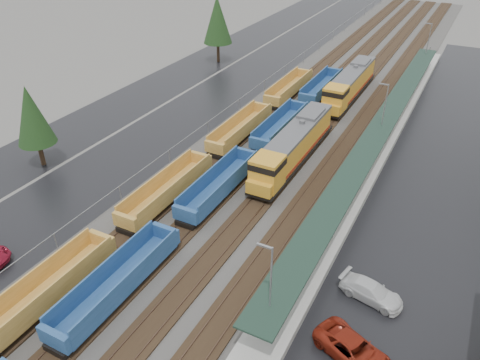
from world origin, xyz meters
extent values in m
cube|color=#302D2B|center=(0.00, 60.00, 0.04)|extent=(20.00, 160.00, 0.08)
cube|color=black|center=(-6.00, 60.00, 0.15)|extent=(2.60, 160.00, 0.15)
cube|color=#473326|center=(-6.72, 60.00, 0.27)|extent=(0.08, 160.00, 0.07)
cube|color=#473326|center=(-5.28, 60.00, 0.27)|extent=(0.08, 160.00, 0.07)
cube|color=black|center=(-2.00, 60.00, 0.15)|extent=(2.60, 160.00, 0.15)
cube|color=#473326|center=(-2.72, 60.00, 0.27)|extent=(0.08, 160.00, 0.07)
cube|color=#473326|center=(-1.28, 60.00, 0.27)|extent=(0.08, 160.00, 0.07)
cube|color=black|center=(2.00, 60.00, 0.15)|extent=(2.60, 160.00, 0.15)
cube|color=#473326|center=(1.28, 60.00, 0.27)|extent=(0.08, 160.00, 0.07)
cube|color=#473326|center=(2.72, 60.00, 0.27)|extent=(0.08, 160.00, 0.07)
cube|color=black|center=(6.00, 60.00, 0.15)|extent=(2.60, 160.00, 0.15)
cube|color=#473326|center=(5.28, 60.00, 0.27)|extent=(0.08, 160.00, 0.07)
cube|color=#473326|center=(6.72, 60.00, 0.27)|extent=(0.08, 160.00, 0.07)
cube|color=black|center=(-15.00, 60.00, 0.01)|extent=(10.00, 160.00, 0.02)
cube|color=black|center=(-25.00, 60.00, 0.01)|extent=(9.00, 160.00, 0.02)
cube|color=black|center=(19.00, 50.00, 0.01)|extent=(16.00, 100.00, 0.02)
cube|color=#9E9B93|center=(9.50, 50.00, 0.35)|extent=(3.00, 80.00, 0.70)
cylinder|color=gray|center=(9.50, 25.00, 1.90)|extent=(0.16, 0.16, 2.40)
cylinder|color=gray|center=(9.50, 40.00, 1.90)|extent=(0.16, 0.16, 2.40)
cylinder|color=gray|center=(9.50, 55.00, 1.90)|extent=(0.16, 0.16, 2.40)
cylinder|color=gray|center=(9.50, 70.00, 1.90)|extent=(0.16, 0.16, 2.40)
cylinder|color=gray|center=(9.50, 85.00, 1.90)|extent=(0.16, 0.16, 2.40)
cube|color=#192D23|center=(9.50, 50.00, 3.20)|extent=(2.60, 65.00, 0.15)
cylinder|color=gray|center=(9.50, 20.00, 4.00)|extent=(0.12, 0.12, 8.00)
cube|color=gray|center=(9.00, 20.00, 7.90)|extent=(1.00, 0.15, 0.12)
cylinder|color=gray|center=(9.50, 50.00, 4.00)|extent=(0.12, 0.12, 8.00)
cube|color=gray|center=(9.00, 50.00, 7.90)|extent=(1.00, 0.15, 0.12)
cylinder|color=gray|center=(9.50, 80.00, 4.00)|extent=(0.12, 0.12, 8.00)
cube|color=gray|center=(9.00, 80.00, 7.90)|extent=(1.00, 0.15, 0.12)
cylinder|color=gray|center=(-9.50, 20.00, 1.00)|extent=(0.08, 0.08, 2.00)
cylinder|color=gray|center=(-9.50, 28.00, 1.00)|extent=(0.08, 0.08, 2.00)
cylinder|color=gray|center=(-9.50, 36.00, 1.00)|extent=(0.08, 0.08, 2.00)
cylinder|color=gray|center=(-9.50, 44.00, 1.00)|extent=(0.08, 0.08, 2.00)
cylinder|color=gray|center=(-9.50, 52.00, 1.00)|extent=(0.08, 0.08, 2.00)
cylinder|color=gray|center=(-9.50, 60.00, 1.00)|extent=(0.08, 0.08, 2.00)
cylinder|color=gray|center=(-9.50, 68.00, 1.00)|extent=(0.08, 0.08, 2.00)
cylinder|color=gray|center=(-9.50, 76.00, 1.00)|extent=(0.08, 0.08, 2.00)
cylinder|color=gray|center=(-9.50, 84.00, 1.00)|extent=(0.08, 0.08, 2.00)
cylinder|color=gray|center=(-9.50, 92.00, 1.00)|extent=(0.08, 0.08, 2.00)
cylinder|color=gray|center=(-9.50, 100.00, 1.00)|extent=(0.08, 0.08, 2.00)
cylinder|color=gray|center=(-9.50, 108.00, 1.00)|extent=(0.08, 0.08, 2.00)
cylinder|color=gray|center=(-9.50, 116.00, 1.00)|extent=(0.08, 0.08, 2.00)
cylinder|color=gray|center=(-9.50, 124.00, 1.00)|extent=(0.08, 0.08, 2.00)
cylinder|color=gray|center=(-9.50, 132.00, 1.00)|extent=(0.08, 0.08, 2.00)
cube|color=gray|center=(-9.50, 60.00, 2.00)|extent=(0.05, 160.00, 0.05)
cylinder|color=#332316|center=(-22.00, 30.00, 1.35)|extent=(0.50, 0.50, 2.70)
cone|color=black|center=(-22.00, 30.00, 5.85)|extent=(3.96, 3.96, 6.30)
cylinder|color=#332316|center=(-23.00, 70.00, 1.65)|extent=(0.50, 0.50, 3.30)
cone|color=black|center=(-23.00, 70.00, 7.15)|extent=(4.84, 4.84, 7.70)
cube|color=black|center=(2.00, 43.05, 0.80)|extent=(2.73, 18.22, 0.36)
cube|color=#C5891C|center=(2.00, 43.96, 2.35)|extent=(2.55, 14.57, 2.73)
cube|color=#C5891C|center=(2.00, 35.94, 2.53)|extent=(2.73, 2.91, 3.10)
cube|color=black|center=(2.00, 35.94, 3.44)|extent=(2.78, 2.96, 0.64)
cube|color=#C5891C|center=(2.00, 34.30, 1.62)|extent=(2.55, 0.91, 1.28)
cube|color=#59595B|center=(2.00, 43.96, 3.81)|extent=(2.60, 14.57, 0.32)
cube|color=maroon|center=(0.71, 43.96, 1.26)|extent=(0.04, 14.57, 0.32)
cube|color=maroon|center=(3.29, 43.96, 1.26)|extent=(0.04, 14.57, 0.32)
cube|color=black|center=(2.00, 43.05, 0.44)|extent=(2.00, 5.47, 0.55)
cube|color=black|center=(2.00, 36.67, 0.53)|extent=(2.19, 3.64, 0.46)
cube|color=black|center=(2.00, 49.42, 0.53)|extent=(2.19, 3.64, 0.46)
cylinder|color=#59595B|center=(2.00, 44.87, 4.08)|extent=(0.64, 0.64, 0.46)
cube|color=#59595B|center=(2.00, 47.60, 4.03)|extent=(2.19, 3.64, 0.46)
cube|color=black|center=(2.00, 64.05, 0.80)|extent=(2.73, 18.22, 0.36)
cube|color=#C5891C|center=(2.00, 64.96, 2.35)|extent=(2.55, 14.57, 2.73)
cube|color=#C5891C|center=(2.00, 56.94, 2.53)|extent=(2.73, 2.91, 3.10)
cube|color=black|center=(2.00, 56.94, 3.44)|extent=(2.78, 2.96, 0.64)
cube|color=#C5891C|center=(2.00, 55.30, 1.62)|extent=(2.55, 0.91, 1.28)
cube|color=#59595B|center=(2.00, 64.96, 3.81)|extent=(2.60, 14.57, 0.32)
cube|color=maroon|center=(0.71, 64.96, 1.26)|extent=(0.04, 14.57, 0.32)
cube|color=maroon|center=(3.29, 64.96, 1.26)|extent=(0.04, 14.57, 0.32)
cube|color=black|center=(2.00, 64.05, 0.44)|extent=(2.00, 5.47, 0.55)
cube|color=black|center=(2.00, 57.67, 0.53)|extent=(2.19, 3.64, 0.46)
cube|color=black|center=(2.00, 70.42, 0.53)|extent=(2.19, 3.64, 0.46)
cylinder|color=#59595B|center=(2.00, 65.87, 4.08)|extent=(0.64, 0.64, 0.46)
cube|color=#59595B|center=(2.00, 68.60, 4.03)|extent=(2.19, 3.64, 0.46)
cube|color=#A7792E|center=(-6.00, 15.50, 0.81)|extent=(2.40, 11.92, 0.23)
cube|color=#A7792E|center=(-7.15, 15.50, 1.64)|extent=(0.14, 11.92, 1.66)
cube|color=#A7792E|center=(-4.85, 15.50, 1.64)|extent=(0.14, 11.92, 1.66)
cube|color=#A7792E|center=(-6.00, 21.65, 1.45)|extent=(2.40, 0.46, 1.29)
cube|color=black|center=(-6.00, 21.00, 0.53)|extent=(1.84, 2.03, 0.46)
cube|color=#A7792E|center=(-6.00, 30.65, 0.81)|extent=(2.40, 11.92, 0.23)
cube|color=#A7792E|center=(-7.15, 30.65, 1.64)|extent=(0.14, 11.92, 1.66)
cube|color=#A7792E|center=(-4.85, 30.65, 1.64)|extent=(0.14, 11.92, 1.66)
cube|color=#A7792E|center=(-6.00, 24.51, 1.45)|extent=(2.40, 0.46, 1.29)
cube|color=#A7792E|center=(-6.00, 36.80, 1.45)|extent=(2.40, 0.46, 1.29)
cube|color=black|center=(-6.00, 25.15, 0.53)|extent=(1.84, 2.03, 0.46)
cube|color=black|center=(-6.00, 36.15, 0.53)|extent=(1.84, 2.03, 0.46)
cube|color=#A7792E|center=(-6.00, 45.80, 0.81)|extent=(2.40, 11.92, 0.23)
cube|color=#A7792E|center=(-7.15, 45.80, 1.64)|extent=(0.14, 11.92, 1.66)
cube|color=#A7792E|center=(-4.85, 45.80, 1.64)|extent=(0.14, 11.92, 1.66)
cube|color=#A7792E|center=(-6.00, 39.65, 1.45)|extent=(2.40, 0.46, 1.29)
cube|color=#A7792E|center=(-6.00, 51.94, 1.45)|extent=(2.40, 0.46, 1.29)
cube|color=black|center=(-6.00, 40.30, 0.53)|extent=(1.84, 2.03, 0.46)
cube|color=black|center=(-6.00, 51.30, 0.53)|extent=(1.84, 2.03, 0.46)
cube|color=#A7792E|center=(-6.00, 60.95, 0.81)|extent=(2.40, 11.92, 0.23)
cube|color=#A7792E|center=(-7.15, 60.95, 1.64)|extent=(0.14, 11.92, 1.66)
cube|color=#A7792E|center=(-4.85, 60.95, 1.64)|extent=(0.14, 11.92, 1.66)
cube|color=#A7792E|center=(-6.00, 54.80, 1.45)|extent=(2.40, 0.46, 1.29)
cube|color=#A7792E|center=(-6.00, 67.09, 1.45)|extent=(2.40, 0.46, 1.29)
cube|color=black|center=(-6.00, 55.45, 0.53)|extent=(1.84, 2.03, 0.46)
cube|color=black|center=(-6.00, 66.44, 0.53)|extent=(1.84, 2.03, 0.46)
cube|color=navy|center=(-2.00, 18.76, 0.82)|extent=(2.45, 11.63, 0.24)
cube|color=navy|center=(-3.18, 18.76, 1.67)|extent=(0.14, 11.63, 1.70)
cube|color=navy|center=(-0.82, 18.76, 1.67)|extent=(0.14, 11.63, 1.70)
cube|color=navy|center=(-2.00, 12.76, 1.48)|extent=(2.45, 0.47, 1.32)
cube|color=navy|center=(-2.00, 24.77, 1.48)|extent=(2.45, 0.47, 1.32)
cube|color=black|center=(-2.00, 13.42, 0.54)|extent=(1.88, 2.07, 0.47)
cube|color=black|center=(-2.00, 24.11, 0.54)|extent=(1.88, 2.07, 0.47)
cube|color=navy|center=(-2.00, 33.69, 0.82)|extent=(2.45, 11.63, 0.24)
cube|color=navy|center=(-3.18, 33.69, 1.67)|extent=(0.14, 11.63, 1.70)
cube|color=navy|center=(-0.82, 33.69, 1.67)|extent=(0.14, 11.63, 1.70)
cube|color=navy|center=(-2.00, 27.69, 1.48)|extent=(2.45, 0.47, 1.32)
cube|color=navy|center=(-2.00, 39.70, 1.48)|extent=(2.45, 0.47, 1.32)
cube|color=black|center=(-2.00, 28.35, 0.54)|extent=(1.88, 2.07, 0.47)
cube|color=black|center=(-2.00, 39.04, 0.54)|extent=(1.88, 2.07, 0.47)
cube|color=navy|center=(-2.00, 48.62, 0.82)|extent=(2.45, 11.63, 0.24)
cube|color=navy|center=(-3.18, 48.62, 1.67)|extent=(0.14, 11.63, 1.70)
cube|color=navy|center=(-0.82, 48.62, 1.67)|extent=(0.14, 11.63, 1.70)
cube|color=navy|center=(-2.00, 42.62, 1.48)|extent=(2.45, 0.47, 1.32)
cube|color=navy|center=(-2.00, 54.63, 1.48)|extent=(2.45, 0.47, 1.32)
cube|color=black|center=(-2.00, 43.28, 0.54)|extent=(1.88, 2.07, 0.47)
cube|color=black|center=(-2.00, 53.97, 0.54)|extent=(1.88, 2.07, 0.47)
cube|color=navy|center=(-2.00, 63.55, 0.82)|extent=(2.45, 11.63, 0.24)
cube|color=navy|center=(-3.18, 63.55, 1.67)|extent=(0.14, 11.63, 1.70)
cube|color=navy|center=(-0.82, 63.55, 1.67)|extent=(0.14, 11.63, 1.70)
cube|color=navy|center=(-2.00, 57.55, 1.48)|extent=(2.45, 0.47, 1.32)
cube|color=navy|center=(-2.00, 69.56, 1.48)|extent=(2.45, 0.47, 1.32)
cube|color=black|center=(-2.00, 58.21, 0.54)|extent=(1.88, 2.07, 0.47)
cube|color=black|center=(-2.00, 68.90, 0.54)|extent=(1.88, 2.07, 0.47)
imported|color=maroon|center=(14.87, 21.23, 0.75)|extent=(4.46, 5.92, 1.49)
imported|color=silver|center=(14.56, 26.88, 0.68)|extent=(2.82, 4.98, 1.36)
camera|label=1|loc=(17.46, 0.74, 25.48)|focal=35.00mm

